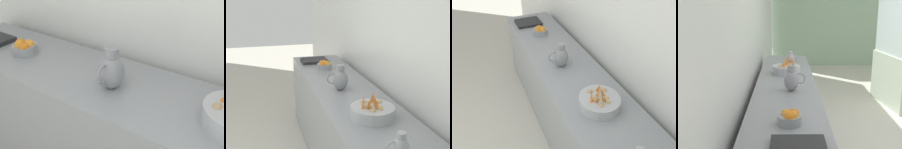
# 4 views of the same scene
# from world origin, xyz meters

# --- Properties ---
(orange_bowl) EXTENTS (0.18, 0.18, 0.11)m
(orange_bowl) POSITION_xyz_m (-1.49, -1.21, 0.97)
(orange_bowl) COLOR gray
(orange_bowl) RESTS_ON prep_counter
(metal_pitcher_tall) EXTENTS (0.21, 0.15, 0.25)m
(metal_pitcher_tall) POSITION_xyz_m (-1.46, -0.42, 1.03)
(metal_pitcher_tall) COLOR gray
(metal_pitcher_tall) RESTS_ON prep_counter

